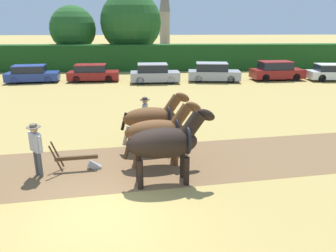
% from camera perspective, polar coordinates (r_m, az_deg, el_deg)
% --- Properties ---
extents(ground_plane, '(240.00, 240.00, 0.00)m').
position_cam_1_polar(ground_plane, '(9.20, -11.00, -14.63)').
color(ground_plane, '#A88E4C').
extents(plowed_furrow_strip, '(32.90, 8.08, 0.01)m').
position_cam_1_polar(plowed_furrow_strip, '(12.21, -25.79, -7.68)').
color(plowed_furrow_strip, brown).
rests_on(plowed_furrow_strip, ground).
extents(hedgerow, '(74.76, 1.97, 2.62)m').
position_cam_1_polar(hedgerow, '(34.72, -5.24, 11.80)').
color(hedgerow, '#194719').
rests_on(hedgerow, ground).
extents(tree_center_left, '(4.86, 4.86, 6.54)m').
position_cam_1_polar(tree_center_left, '(38.07, -16.22, 15.92)').
color(tree_center_left, '#423323').
rests_on(tree_center_left, ground).
extents(tree_center, '(6.60, 6.60, 8.10)m').
position_cam_1_polar(tree_center, '(37.51, -6.49, 17.53)').
color(tree_center, '#4C3823').
rests_on(tree_center, ground).
extents(church_spire, '(2.31, 2.31, 15.02)m').
position_cam_1_polar(church_spire, '(71.69, -0.57, 20.15)').
color(church_spire, gray).
rests_on(church_spire, ground).
extents(draft_horse_lead_left, '(2.90, 1.27, 2.43)m').
position_cam_1_polar(draft_horse_lead_left, '(10.01, -0.37, -2.85)').
color(draft_horse_lead_left, black).
rests_on(draft_horse_lead_left, ground).
extents(draft_horse_lead_right, '(2.84, 1.14, 2.32)m').
position_cam_1_polar(draft_horse_lead_right, '(11.40, -1.63, -0.87)').
color(draft_horse_lead_right, brown).
rests_on(draft_horse_lead_right, ground).
extents(draft_horse_trail_left, '(2.78, 1.15, 2.34)m').
position_cam_1_polar(draft_horse_trail_left, '(12.76, -2.69, 1.45)').
color(draft_horse_trail_left, brown).
rests_on(draft_horse_trail_left, ground).
extents(plow, '(1.68, 0.55, 1.13)m').
position_cam_1_polar(plow, '(11.66, -14.95, -5.91)').
color(plow, '#4C331E').
rests_on(plow, ground).
extents(farmer_at_plow, '(0.50, 0.53, 1.79)m').
position_cam_1_polar(farmer_at_plow, '(11.39, -22.01, -3.17)').
color(farmer_at_plow, '#4C4C4C').
rests_on(farmer_at_plow, ground).
extents(farmer_beside_team, '(0.44, 0.68, 1.76)m').
position_cam_1_polar(farmer_beside_team, '(14.32, -4.00, 2.17)').
color(farmer_beside_team, '#4C4C4C').
rests_on(farmer_beside_team, ground).
extents(parked_car_center_left, '(4.40, 2.29, 1.42)m').
position_cam_1_polar(parked_car_center_left, '(29.90, -22.65, 8.35)').
color(parked_car_center_left, navy).
rests_on(parked_car_center_left, ground).
extents(parked_car_center, '(4.32, 1.94, 1.42)m').
position_cam_1_polar(parked_car_center, '(28.91, -12.98, 8.98)').
color(parked_car_center, maroon).
rests_on(parked_car_center, ground).
extents(parked_car_center_right, '(4.09, 1.99, 1.57)m').
position_cam_1_polar(parked_car_center_right, '(27.46, -2.42, 9.11)').
color(parked_car_center_right, '#9E9EA8').
rests_on(parked_car_center_right, ground).
extents(parked_car_right, '(4.50, 2.27, 1.57)m').
position_cam_1_polar(parked_car_right, '(28.33, 7.89, 9.22)').
color(parked_car_right, '#9E9EA8').
rests_on(parked_car_right, ground).
extents(parked_car_far_right, '(4.55, 2.14, 1.61)m').
position_cam_1_polar(parked_car_far_right, '(30.33, 18.37, 9.09)').
color(parked_car_far_right, maroon).
rests_on(parked_car_far_right, ground).
extents(parked_car_end_right, '(4.50, 2.12, 1.41)m').
position_cam_1_polar(parked_car_end_right, '(31.84, 26.88, 8.31)').
color(parked_car_end_right, silver).
rests_on(parked_car_end_right, ground).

